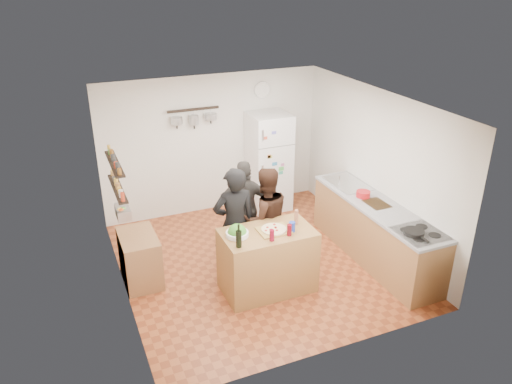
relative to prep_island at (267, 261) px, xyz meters
name	(u,v)px	position (x,y,z in m)	size (l,w,h in m)	color
room_shell	(249,179)	(0.15, 1.05, 0.79)	(4.20, 4.20, 4.20)	brown
prep_island	(267,261)	(0.00, 0.00, 0.00)	(1.25, 0.72, 0.91)	olive
pizza_board	(274,230)	(0.08, -0.02, 0.47)	(0.42, 0.34, 0.02)	olive
pizza	(274,229)	(0.08, -0.02, 0.48)	(0.34, 0.34, 0.02)	beige
salad_bowl	(237,234)	(-0.42, 0.05, 0.49)	(0.30, 0.30, 0.06)	white
wine_bottle	(239,239)	(-0.50, -0.22, 0.57)	(0.07, 0.07, 0.23)	black
wine_glass_near	(272,235)	(-0.05, -0.24, 0.53)	(0.06, 0.06, 0.15)	maroon
wine_glass_far	(289,230)	(0.22, -0.20, 0.53)	(0.06, 0.06, 0.16)	#51070F
pepper_mill	(296,218)	(0.45, 0.05, 0.54)	(0.06, 0.06, 0.18)	brown
salt_canister	(292,227)	(0.30, -0.12, 0.52)	(0.09, 0.09, 0.14)	navy
person_left	(234,224)	(-0.29, 0.50, 0.39)	(0.62, 0.40, 1.69)	black
person_center	(265,219)	(0.21, 0.56, 0.34)	(0.77, 0.60, 1.59)	black
person_back	(245,208)	(0.09, 1.04, 0.31)	(0.90, 0.38, 1.54)	#2B2826
counter_run	(375,232)	(1.85, 0.11, -0.01)	(0.63, 2.63, 0.90)	#9E7042
stove_top	(420,234)	(1.85, -0.84, 0.46)	(0.60, 0.62, 0.02)	white
skillet	(414,232)	(1.75, -0.83, 0.49)	(0.28, 0.28, 0.05)	black
sink	(347,184)	(1.85, 0.96, 0.46)	(0.50, 0.80, 0.03)	silver
cutting_board	(377,204)	(1.85, 0.14, 0.46)	(0.30, 0.40, 0.02)	brown
red_bowl	(363,194)	(1.80, 0.43, 0.51)	(0.22, 0.22, 0.09)	#B2141B
fridge	(269,162)	(1.10, 2.41, 0.45)	(0.70, 0.68, 1.80)	white
wall_clock	(262,90)	(1.10, 2.74, 1.69)	(0.30, 0.30, 0.03)	silver
spice_shelf_lower	(118,188)	(-1.78, 0.86, 1.04)	(0.12, 1.00, 0.03)	black
spice_shelf_upper	(114,163)	(-1.78, 0.86, 1.40)	(0.12, 1.00, 0.03)	black
produce_basket	(123,212)	(-1.75, 0.86, 0.69)	(0.18, 0.35, 0.14)	silver
side_table	(140,258)	(-1.59, 0.89, -0.09)	(0.50, 0.80, 0.73)	olive
pot_rack	(193,110)	(-0.20, 2.66, 1.49)	(0.90, 0.04, 0.04)	black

